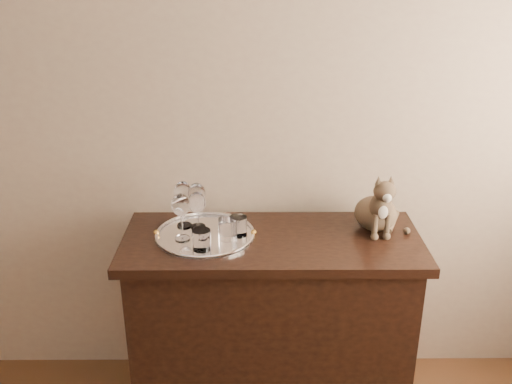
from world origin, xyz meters
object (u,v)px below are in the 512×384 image
sideboard (271,326)px  tumbler_a (228,229)px  wine_glass_b (197,206)px  tray (205,236)px  wine_glass_c (181,217)px  wine_glass_d (197,214)px  cat (377,199)px  wine_glass_a (183,204)px  tumbler_c (238,226)px  tumbler_b (201,240)px

sideboard → tumbler_a: tumbler_a is taller
wine_glass_b → tray: bearing=-64.2°
wine_glass_c → wine_glass_d: 0.07m
wine_glass_d → cat: bearing=5.9°
wine_glass_c → wine_glass_d: size_ratio=1.04×
tray → wine_glass_d: 0.10m
cat → tray: bearing=-176.4°
tumbler_a → cat: bearing=10.1°
wine_glass_a → wine_glass_b: 0.06m
wine_glass_d → tumbler_a: size_ratio=2.22×
cat → tumbler_c: bearing=-174.7°
tumbler_b → sideboard: bearing=21.3°
tumbler_c → sideboard: bearing=-5.3°
wine_glass_c → tumbler_b: 0.13m
sideboard → wine_glass_a: wine_glass_a is taller
tumbler_a → tumbler_c: size_ratio=1.05×
wine_glass_c → sideboard: bearing=3.2°
sideboard → wine_glass_c: wine_glass_c is taller
sideboard → wine_glass_b: wine_glass_b is taller
wine_glass_b → tumbler_a: 0.17m
wine_glass_c → wine_glass_a: bearing=92.5°
tray → wine_glass_b: size_ratio=2.06×
tumbler_a → tumbler_b: 0.13m
sideboard → wine_glass_b: size_ratio=6.19×
wine_glass_c → cat: size_ratio=0.73×
wine_glass_b → cat: 0.73m
sideboard → tumbler_c: tumbler_c is taller
wine_glass_d → sideboard: bearing=-3.0°
tumbler_a → tray: bearing=160.9°
tumbler_b → cat: size_ratio=0.31×
cat → tumbler_b: bearing=-166.9°
wine_glass_a → cat: 0.79m
tumbler_c → cat: bearing=7.9°
wine_glass_b → cat: bearing=0.3°
wine_glass_a → tumbler_c: wine_glass_a is taller
wine_glass_d → cat: 0.73m
sideboard → wine_glass_c: bearing=-176.8°
wine_glass_d → cat: cat is taller
wine_glass_a → cat: size_ratio=0.75×
wine_glass_b → wine_glass_d: 0.07m
wine_glass_a → wine_glass_c: wine_glass_a is taller
sideboard → tray: size_ratio=3.00×
tumbler_a → tumbler_b: (-0.10, -0.09, -0.00)m
tray → wine_glass_b: wine_glass_b is taller
tray → tumbler_a: (0.09, -0.03, 0.05)m
tumbler_b → wine_glass_c: bearing=134.0°
wine_glass_c → tumbler_a: wine_glass_c is taller
tray → cat: 0.71m
wine_glass_d → wine_glass_b: bearing=95.6°
wine_glass_a → tumbler_a: bearing=-32.1°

